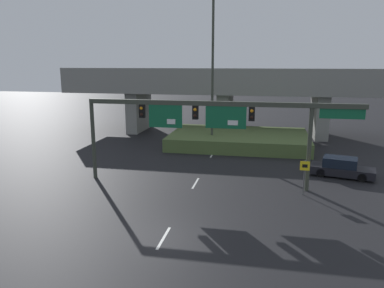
# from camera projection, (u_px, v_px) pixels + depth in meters

# --- Properties ---
(ground_plane) EXTENTS (160.00, 160.00, 0.00)m
(ground_plane) POSITION_uv_depth(u_px,v_px,m) (166.00, 234.00, 18.79)
(ground_plane) COLOR black
(lane_markings) EXTENTS (0.14, 45.44, 0.01)m
(lane_markings) POSITION_uv_depth(u_px,v_px,m) (205.00, 167.00, 30.77)
(lane_markings) COLOR silver
(lane_markings) RESTS_ON ground
(signal_gantry) EXTENTS (18.70, 0.44, 5.89)m
(signal_gantry) POSITION_uv_depth(u_px,v_px,m) (212.00, 116.00, 25.28)
(signal_gantry) COLOR #383D33
(signal_gantry) RESTS_ON ground
(speed_limit_sign) EXTENTS (0.60, 0.11, 2.31)m
(speed_limit_sign) POSITION_uv_depth(u_px,v_px,m) (304.00, 173.00, 24.00)
(speed_limit_sign) COLOR #4C4C4C
(speed_limit_sign) RESTS_ON ground
(highway_light_pole_near) EXTENTS (0.70, 0.36, 16.38)m
(highway_light_pole_near) POSITION_uv_depth(u_px,v_px,m) (213.00, 61.00, 35.92)
(highway_light_pole_near) COLOR #383D33
(highway_light_pole_near) RESTS_ON ground
(overpass_bridge) EXTENTS (38.10, 7.36, 7.76)m
(overpass_bridge) POSITION_uv_depth(u_px,v_px,m) (226.00, 89.00, 44.04)
(overpass_bridge) COLOR gray
(overpass_bridge) RESTS_ON ground
(grass_embankment) EXTENTS (13.82, 9.15, 1.28)m
(grass_embankment) POSITION_uv_depth(u_px,v_px,m) (239.00, 139.00, 38.55)
(grass_embankment) COLOR #4C6033
(grass_embankment) RESTS_ON ground
(parked_sedan_near_right) EXTENTS (4.88, 2.86, 1.45)m
(parked_sedan_near_right) POSITION_uv_depth(u_px,v_px,m) (341.00, 168.00, 28.09)
(parked_sedan_near_right) COLOR black
(parked_sedan_near_right) RESTS_ON ground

